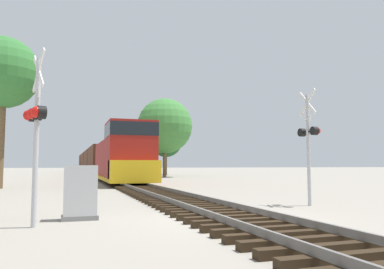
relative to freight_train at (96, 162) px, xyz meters
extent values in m
plane|color=gray|center=(0.00, -48.44, -1.92)|extent=(400.00, 400.00, 0.00)
cube|color=black|center=(0.00, -52.94, -1.84)|extent=(2.60, 0.22, 0.16)
cube|color=black|center=(0.00, -52.34, -1.84)|extent=(2.60, 0.22, 0.16)
cube|color=black|center=(0.00, -51.74, -1.84)|extent=(2.60, 0.22, 0.16)
cube|color=black|center=(0.00, -51.14, -1.84)|extent=(2.60, 0.22, 0.16)
cube|color=black|center=(0.00, -50.54, -1.84)|extent=(2.60, 0.22, 0.16)
cube|color=black|center=(0.00, -49.94, -1.84)|extent=(2.60, 0.22, 0.16)
cube|color=black|center=(0.00, -49.34, -1.84)|extent=(2.60, 0.22, 0.16)
cube|color=black|center=(0.00, -48.74, -1.84)|extent=(2.60, 0.22, 0.16)
cube|color=black|center=(0.00, -48.14, -1.84)|extent=(2.60, 0.22, 0.16)
cube|color=black|center=(0.00, -47.54, -1.84)|extent=(2.60, 0.22, 0.16)
cube|color=black|center=(0.00, -46.94, -1.84)|extent=(2.60, 0.22, 0.16)
cube|color=black|center=(0.00, -46.34, -1.84)|extent=(2.60, 0.22, 0.16)
cube|color=black|center=(0.00, -45.74, -1.84)|extent=(2.60, 0.22, 0.16)
cube|color=black|center=(0.00, -45.14, -1.84)|extent=(2.60, 0.22, 0.16)
cube|color=black|center=(0.00, -44.54, -1.84)|extent=(2.60, 0.22, 0.16)
cube|color=black|center=(0.00, -43.94, -1.84)|extent=(2.60, 0.22, 0.16)
cube|color=black|center=(0.00, -43.34, -1.84)|extent=(2.60, 0.22, 0.16)
cube|color=black|center=(0.00, -42.74, -1.84)|extent=(2.60, 0.22, 0.16)
cube|color=black|center=(0.00, -42.14, -1.84)|extent=(2.60, 0.22, 0.16)
cube|color=black|center=(0.00, -41.54, -1.84)|extent=(2.60, 0.22, 0.16)
cube|color=black|center=(0.00, -40.94, -1.84)|extent=(2.60, 0.22, 0.16)
cube|color=black|center=(0.00, -40.34, -1.84)|extent=(2.60, 0.22, 0.16)
cube|color=black|center=(0.00, -39.74, -1.84)|extent=(2.60, 0.22, 0.16)
cube|color=black|center=(0.00, -39.14, -1.84)|extent=(2.60, 0.22, 0.16)
cube|color=black|center=(0.00, -38.54, -1.84)|extent=(2.60, 0.22, 0.16)
cube|color=black|center=(0.00, -37.94, -1.84)|extent=(2.60, 0.22, 0.16)
cube|color=black|center=(0.00, -37.34, -1.84)|extent=(2.60, 0.22, 0.16)
cube|color=black|center=(0.00, -36.74, -1.84)|extent=(2.60, 0.22, 0.16)
cube|color=black|center=(0.00, -36.14, -1.84)|extent=(2.60, 0.22, 0.16)
cube|color=black|center=(0.00, -35.54, -1.84)|extent=(2.60, 0.22, 0.16)
cube|color=black|center=(0.00, -34.94, -1.84)|extent=(2.60, 0.22, 0.16)
cube|color=black|center=(0.00, -34.34, -1.84)|extent=(2.60, 0.22, 0.16)
cube|color=black|center=(0.00, -33.74, -1.84)|extent=(2.60, 0.22, 0.16)
cube|color=black|center=(0.00, -33.14, -1.84)|extent=(2.60, 0.22, 0.16)
cube|color=black|center=(0.00, -32.54, -1.84)|extent=(2.60, 0.22, 0.16)
cube|color=black|center=(0.00, -31.94, -1.84)|extent=(2.60, 0.22, 0.16)
cube|color=black|center=(0.00, -31.34, -1.84)|extent=(2.60, 0.22, 0.16)
cube|color=black|center=(0.00, -30.74, -1.84)|extent=(2.60, 0.22, 0.16)
cube|color=black|center=(0.00, -30.14, -1.84)|extent=(2.60, 0.22, 0.16)
cube|color=black|center=(0.00, -29.54, -1.84)|extent=(2.60, 0.22, 0.16)
cube|color=black|center=(0.00, -28.94, -1.84)|extent=(2.60, 0.22, 0.16)
cube|color=slate|center=(-0.72, -48.44, -1.68)|extent=(0.07, 160.00, 0.15)
cube|color=slate|center=(0.72, -48.44, -1.68)|extent=(0.07, 160.00, 0.15)
cube|color=maroon|center=(0.00, -23.77, -0.03)|extent=(2.63, 11.83, 3.14)
cube|color=maroon|center=(0.00, -32.05, 0.41)|extent=(3.10, 3.72, 4.03)
cube|color=black|center=(0.00, -32.05, 1.83)|extent=(3.13, 3.75, 0.89)
cube|color=gold|center=(0.00, -33.91, -0.90)|extent=(3.10, 1.69, 1.41)
cube|color=gold|center=(0.00, -26.31, -1.49)|extent=(3.16, 16.56, 0.24)
cube|color=black|center=(0.00, -31.80, -1.42)|extent=(1.58, 2.20, 1.00)
cube|color=black|center=(0.00, -20.82, -1.42)|extent=(1.58, 2.20, 1.00)
cube|color=#4C2819|center=(0.00, -10.49, 0.08)|extent=(2.94, 12.16, 3.36)
cube|color=black|center=(0.00, -14.44, -1.47)|extent=(1.58, 2.20, 0.90)
cube|color=black|center=(0.00, -6.53, -1.47)|extent=(1.58, 2.20, 0.90)
cube|color=#4C2819|center=(0.00, 2.97, 0.08)|extent=(2.94, 12.16, 3.36)
cube|color=black|center=(0.00, -0.99, -1.47)|extent=(1.58, 2.20, 0.90)
cube|color=black|center=(0.00, 6.92, -1.47)|extent=(1.58, 2.20, 0.90)
cube|color=#4C2819|center=(0.00, 16.42, 0.08)|extent=(2.94, 12.16, 3.36)
cube|color=black|center=(0.00, 12.47, -1.47)|extent=(1.58, 2.20, 0.90)
cube|color=black|center=(0.00, 20.37, -1.47)|extent=(1.58, 2.20, 0.90)
cube|color=#4C2819|center=(0.00, 29.87, 0.08)|extent=(2.94, 12.16, 3.36)
cube|color=black|center=(0.00, 25.92, -1.47)|extent=(1.58, 2.20, 0.90)
cube|color=black|center=(0.00, 33.82, -1.47)|extent=(1.58, 2.20, 0.90)
cylinder|color=#B7B7BC|center=(-4.70, -48.12, 0.05)|extent=(0.12, 0.12, 3.92)
cube|color=white|center=(-4.70, -48.12, 1.71)|extent=(0.32, 0.89, 0.93)
cube|color=white|center=(-4.70, -48.12, 1.71)|extent=(0.32, 0.89, 0.93)
cube|color=black|center=(-4.70, -48.12, 0.68)|extent=(0.33, 0.83, 0.06)
cylinder|color=black|center=(-4.81, -47.79, 0.68)|extent=(0.27, 0.34, 0.30)
sphere|color=red|center=(-4.90, -47.82, 0.68)|extent=(0.26, 0.26, 0.26)
cylinder|color=black|center=(-4.70, -48.12, 0.68)|extent=(0.27, 0.34, 0.30)
sphere|color=red|center=(-4.79, -48.15, 0.68)|extent=(0.26, 0.26, 0.26)
cylinder|color=black|center=(-4.59, -48.45, 0.68)|extent=(0.27, 0.34, 0.30)
sphere|color=red|center=(-4.68, -48.49, 0.68)|extent=(0.26, 0.26, 0.26)
cube|color=white|center=(-4.70, -48.12, 1.16)|extent=(0.13, 0.31, 0.20)
cylinder|color=#B7B7BC|center=(4.09, -46.19, 0.05)|extent=(0.12, 0.12, 3.94)
cube|color=white|center=(4.09, -46.19, 1.72)|extent=(0.05, 0.93, 0.93)
cube|color=white|center=(4.09, -46.19, 1.72)|extent=(0.05, 0.93, 0.93)
cube|color=black|center=(4.09, -46.19, 0.68)|extent=(0.08, 0.86, 0.06)
cylinder|color=black|center=(4.10, -46.54, 0.68)|extent=(0.19, 0.30, 0.30)
sphere|color=red|center=(4.20, -46.54, 0.68)|extent=(0.26, 0.26, 0.26)
cylinder|color=black|center=(4.08, -45.84, 0.68)|extent=(0.19, 0.30, 0.30)
sphere|color=red|center=(4.18, -45.84, 0.68)|extent=(0.26, 0.26, 0.26)
cube|color=white|center=(4.09, -46.19, 1.17)|extent=(0.04, 0.32, 0.20)
cube|color=slate|center=(-3.66, -47.20, -1.86)|extent=(0.92, 0.53, 0.12)
cube|color=#BCBCBF|center=(-3.66, -47.20, -1.15)|extent=(0.84, 0.48, 1.29)
cylinder|color=brown|center=(-7.97, -32.16, 0.99)|extent=(0.55, 0.55, 5.81)
sphere|color=#337533|center=(-7.97, -32.16, 5.23)|extent=(4.45, 4.45, 4.45)
cylinder|color=brown|center=(6.92, -14.21, 0.15)|extent=(0.43, 0.43, 4.13)
sphere|color=#3D7F38|center=(6.92, -14.21, 4.18)|extent=(6.57, 6.57, 6.57)
cylinder|color=#473521|center=(9.75, -3.84, -0.14)|extent=(0.31, 0.31, 3.55)
sphere|color=#1E5123|center=(9.75, -3.84, 3.05)|extent=(4.74, 4.74, 4.74)
camera|label=1|loc=(-3.99, -57.45, -0.50)|focal=35.00mm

